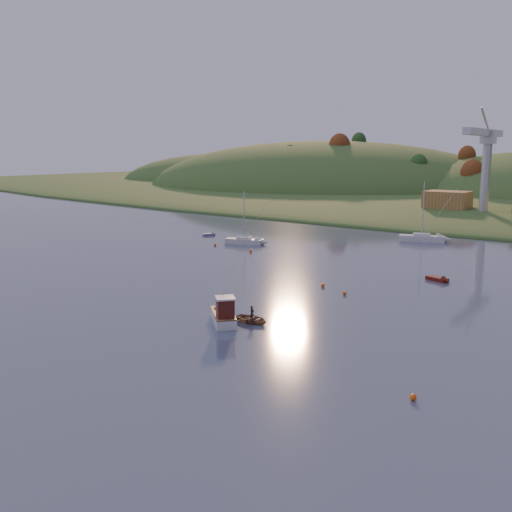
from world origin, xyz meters
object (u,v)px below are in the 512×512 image
Objects in this scene: sailboat_far at (422,238)px; sailboat_near at (244,240)px; red_tender at (441,280)px; grey_dinghy at (211,234)px; canoe at (252,319)px; fishing_boat at (223,313)px.

sailboat_near is at bearing -159.13° from sailboat_far.
sailboat_far is 3.10× the size of red_tender.
red_tender is 55.49m from grey_dinghy.
red_tender is 1.27× the size of grey_dinghy.
sailboat_far reaches higher than grey_dinghy.
red_tender is (9.53, 30.52, -0.13)m from canoe.
grey_dinghy is at bearing 45.52° from canoe.
sailboat_far reaches higher than canoe.
fishing_boat is 1.63× the size of red_tender.
sailboat_near is 2.63× the size of red_tender.
canoe is 62.66m from grey_dinghy.
grey_dinghy is at bearing -174.49° from red_tender.
sailboat_far is at bearing 23.95° from sailboat_near.
canoe is at bearing -87.31° from red_tender.
red_tender is at bearing -68.50° from fishing_boat.
sailboat_far reaches higher than sailboat_near.
canoe is 1.25× the size of grey_dinghy.
red_tender is (41.31, -9.26, -0.42)m from sailboat_near.
fishing_boat is 0.52× the size of sailboat_far.
grey_dinghy is (-44.19, 44.43, -0.17)m from canoe.
sailboat_far is 63.32m from canoe.
sailboat_near is at bearing 39.30° from canoe.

